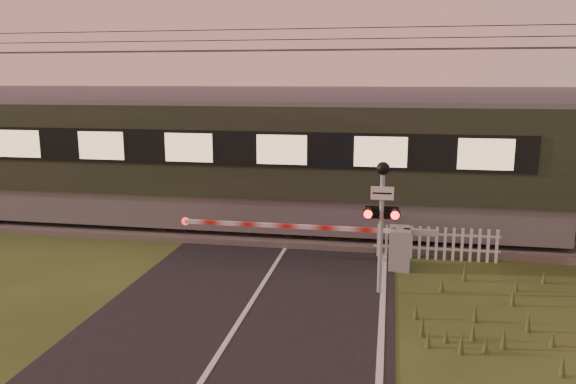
# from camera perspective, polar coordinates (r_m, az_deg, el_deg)

# --- Properties ---
(ground) EXTENTS (160.00, 160.00, 0.00)m
(ground) POSITION_cam_1_polar(r_m,az_deg,el_deg) (11.41, -4.84, -12.85)
(ground) COLOR #2C3F18
(ground) RESTS_ON ground
(road) EXTENTS (6.00, 140.00, 0.03)m
(road) POSITION_cam_1_polar(r_m,az_deg,el_deg) (11.20, -5.07, -13.29)
(road) COLOR black
(road) RESTS_ON ground
(track_bed) EXTENTS (140.00, 3.40, 0.39)m
(track_bed) POSITION_cam_1_polar(r_m,az_deg,el_deg) (17.38, 0.76, -3.98)
(track_bed) COLOR #47423D
(track_bed) RESTS_ON ground
(overhead_wires) EXTENTS (120.00, 0.62, 0.62)m
(overhead_wires) POSITION_cam_1_polar(r_m,az_deg,el_deg) (16.79, 0.81, 14.98)
(overhead_wires) COLOR black
(overhead_wires) RESTS_ON ground
(boom_gate) EXTENTS (6.66, 0.79, 1.05)m
(boom_gate) POSITION_cam_1_polar(r_m,az_deg,el_deg) (14.40, 9.92, -5.32)
(boom_gate) COLOR gray
(boom_gate) RESTS_ON ground
(crossing_signal) EXTENTS (0.75, 0.33, 2.95)m
(crossing_signal) POSITION_cam_1_polar(r_m,az_deg,el_deg) (12.29, 9.52, -1.22)
(crossing_signal) COLOR gray
(crossing_signal) RESTS_ON ground
(picket_fence) EXTENTS (3.24, 0.07, 0.88)m
(picket_fence) POSITION_cam_1_polar(r_m,az_deg,el_deg) (15.29, 14.84, -5.06)
(picket_fence) COLOR silver
(picket_fence) RESTS_ON ground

